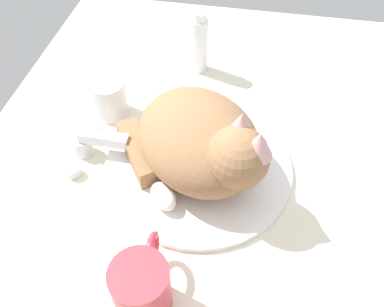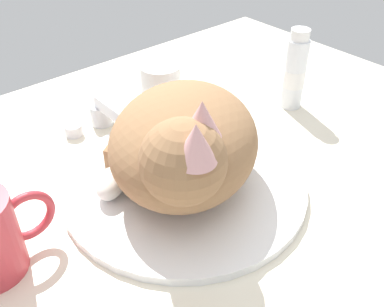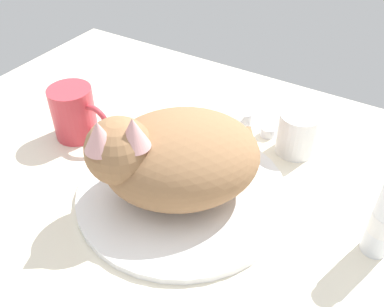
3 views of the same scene
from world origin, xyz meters
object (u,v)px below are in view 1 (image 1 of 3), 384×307
object	(u,v)px
coffee_mug	(142,287)
toothpaste_bottle	(199,44)
faucet	(89,144)
rinse_cup	(109,98)
cat	(203,143)

from	to	relation	value
coffee_mug	toothpaste_bottle	world-z (taller)	toothpaste_bottle
faucet	rinse_cup	world-z (taller)	rinse_cup
faucet	rinse_cup	bearing A→B (deg)	-1.39
cat	toothpaste_bottle	size ratio (longest dim) A/B	2.19
faucet	coffee_mug	size ratio (longest dim) A/B	1.09
cat	coffee_mug	distance (cm)	24.06
faucet	toothpaste_bottle	bearing A→B (deg)	-28.15
cat	coffee_mug	xyz separation A→B (cm)	(-23.52, 3.97, -3.18)
rinse_cup	cat	bearing A→B (deg)	-120.72
faucet	rinse_cup	size ratio (longest dim) A/B	1.74
faucet	cat	xyz separation A→B (cm)	(-1.03, -20.52, 5.59)
cat	coffee_mug	bearing A→B (deg)	170.41
faucet	rinse_cup	xyz separation A→B (cm)	(11.00, -0.27, 1.39)
cat	rinse_cup	distance (cm)	23.93
cat	toothpaste_bottle	distance (cm)	29.60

